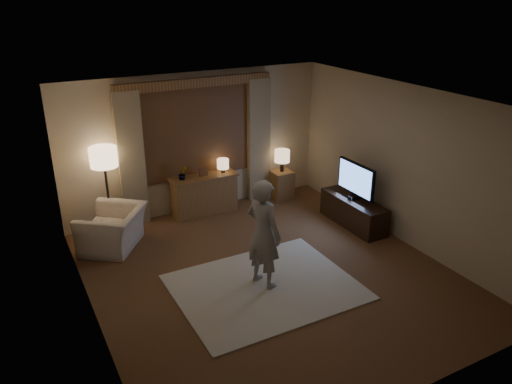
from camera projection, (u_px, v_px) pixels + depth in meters
room at (254, 180)px, 7.33m from camera, size 5.04×5.54×2.64m
rug at (265, 287)px, 7.10m from camera, size 2.50×2.00×0.02m
sideboard at (204, 195)px, 9.34m from camera, size 1.20×0.40×0.70m
picture_frame at (203, 173)px, 9.17m from camera, size 0.16×0.02×0.20m
plant at (183, 174)px, 8.97m from camera, size 0.17×0.13×0.30m
table_lamp_sideboard at (223, 164)px, 9.30m from camera, size 0.22×0.22×0.30m
floor_lamp at (104, 162)px, 8.20m from camera, size 0.45×0.45×1.55m
armchair at (113, 229)px, 8.08m from camera, size 1.31×1.34×0.66m
side_table at (282, 184)px, 10.05m from camera, size 0.40×0.40×0.56m
table_lamp_side at (282, 157)px, 9.83m from camera, size 0.30×0.30×0.44m
tv_stand at (353, 212)px, 8.89m from camera, size 0.45×1.40×0.50m
tv at (356, 180)px, 8.66m from camera, size 0.23×0.92×0.67m
person at (264, 234)px, 6.88m from camera, size 0.54×0.67×1.59m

